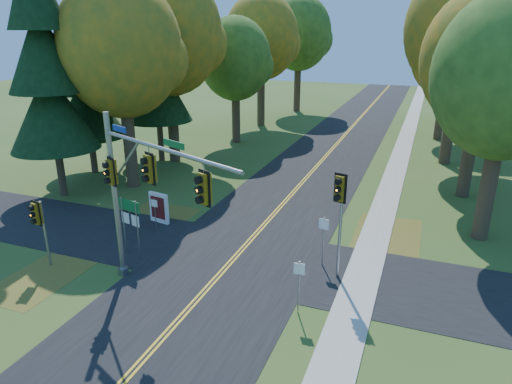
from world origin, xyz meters
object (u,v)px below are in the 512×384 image
(east_signal_pole, at_px, (340,200))
(route_sign_cluster, at_px, (130,216))
(traffic_mast, at_px, (137,186))
(info_kiosk, at_px, (159,208))

(east_signal_pole, relative_size, route_sign_cluster, 1.63)
(east_signal_pole, bearing_deg, traffic_mast, -135.89)
(info_kiosk, bearing_deg, route_sign_cluster, -64.95)
(traffic_mast, xyz_separation_m, info_kiosk, (-3.49, 6.59, -3.93))
(east_signal_pole, xyz_separation_m, info_kiosk, (-10.87, 2.61, -2.89))
(traffic_mast, relative_size, route_sign_cluster, 2.49)
(traffic_mast, bearing_deg, route_sign_cluster, 157.82)
(traffic_mast, bearing_deg, info_kiosk, 141.47)
(traffic_mast, relative_size, east_signal_pole, 1.53)
(east_signal_pole, distance_m, route_sign_cluster, 10.07)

